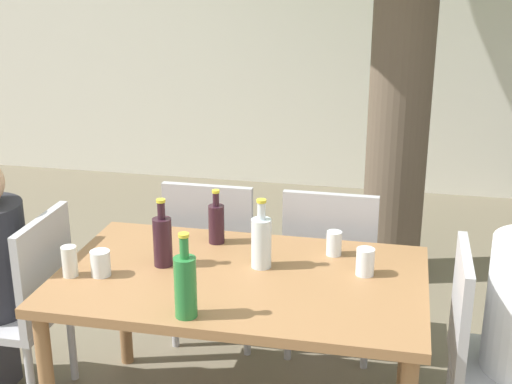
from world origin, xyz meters
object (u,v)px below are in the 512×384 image
(dining_table_front, at_px, (241,293))
(wine_bottle_2, at_px, (216,222))
(patio_chair_1, at_px, (487,349))
(water_bottle_1, at_px, (261,241))
(drinking_glass_0, at_px, (101,263))
(drinking_glass_1, at_px, (334,243))
(patio_chair_3, at_px, (331,262))
(drinking_glass_2, at_px, (70,261))
(wine_bottle_3, at_px, (163,240))
(green_bottle_0, at_px, (185,285))
(patio_chair_0, at_px, (25,300))
(patio_chair_2, at_px, (215,252))
(drinking_glass_3, at_px, (365,262))

(dining_table_front, height_order, wine_bottle_2, wine_bottle_2)
(patio_chair_1, bearing_deg, water_bottle_1, 83.81)
(drinking_glass_0, bearing_deg, dining_table_front, 11.84)
(water_bottle_1, bearing_deg, drinking_glass_1, 33.04)
(patio_chair_3, xyz_separation_m, drinking_glass_2, (-0.95, -0.82, 0.28))
(wine_bottle_2, bearing_deg, wine_bottle_3, -119.00)
(patio_chair_1, bearing_deg, wine_bottle_2, 75.10)
(dining_table_front, relative_size, drinking_glass_1, 13.98)
(wine_bottle_2, distance_m, wine_bottle_3, 0.31)
(green_bottle_0, relative_size, water_bottle_1, 1.08)
(patio_chair_0, height_order, patio_chair_2, same)
(patio_chair_0, relative_size, green_bottle_0, 2.84)
(patio_chair_2, distance_m, drinking_glass_0, 0.87)
(dining_table_front, bearing_deg, drinking_glass_3, 12.79)
(patio_chair_0, height_order, water_bottle_1, water_bottle_1)
(dining_table_front, height_order, patio_chair_2, patio_chair_2)
(drinking_glass_1, xyz_separation_m, drinking_glass_2, (-1.00, -0.42, 0.01))
(dining_table_front, xyz_separation_m, water_bottle_1, (0.06, 0.10, 0.19))
(water_bottle_1, distance_m, drinking_glass_3, 0.42)
(patio_chair_1, bearing_deg, green_bottle_0, 108.56)
(patio_chair_2, xyz_separation_m, drinking_glass_3, (0.78, -0.57, 0.27))
(patio_chair_2, distance_m, wine_bottle_2, 0.50)
(patio_chair_0, height_order, patio_chair_1, same)
(drinking_glass_2, bearing_deg, drinking_glass_0, 14.67)
(patio_chair_2, height_order, green_bottle_0, green_bottle_0)
(drinking_glass_3, bearing_deg, green_bottle_0, -141.62)
(patio_chair_0, relative_size, wine_bottle_2, 3.66)
(drinking_glass_0, bearing_deg, patio_chair_2, 72.49)
(patio_chair_3, height_order, green_bottle_0, green_bottle_0)
(water_bottle_1, relative_size, wine_bottle_2, 1.19)
(wine_bottle_2, bearing_deg, patio_chair_2, 107.14)
(green_bottle_0, distance_m, wine_bottle_3, 0.45)
(green_bottle_0, distance_m, drinking_glass_2, 0.59)
(water_bottle_1, xyz_separation_m, wine_bottle_3, (-0.40, -0.07, -0.00))
(patio_chair_1, xyz_separation_m, patio_chair_2, (-1.26, 0.68, 0.00))
(drinking_glass_1, bearing_deg, green_bottle_0, -125.35)
(wine_bottle_3, height_order, drinking_glass_2, wine_bottle_3)
(patio_chair_2, xyz_separation_m, drinking_glass_1, (0.64, -0.40, 0.27))
(water_bottle_1, bearing_deg, wine_bottle_2, 139.70)
(wine_bottle_3, xyz_separation_m, drinking_glass_3, (0.81, 0.08, -0.06))
(wine_bottle_3, relative_size, drinking_glass_3, 2.59)
(patio_chair_3, height_order, wine_bottle_2, wine_bottle_2)
(dining_table_front, relative_size, patio_chair_1, 1.64)
(patio_chair_2, xyz_separation_m, green_bottle_0, (0.18, -1.04, 0.34))
(dining_table_front, bearing_deg, green_bottle_0, -107.16)
(water_bottle_1, bearing_deg, patio_chair_2, 121.80)
(water_bottle_1, bearing_deg, wine_bottle_3, -170.26)
(patio_chair_1, bearing_deg, drinking_glass_3, 77.18)
(green_bottle_0, bearing_deg, dining_table_front, 72.84)
(patio_chair_1, relative_size, drinking_glass_3, 8.07)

